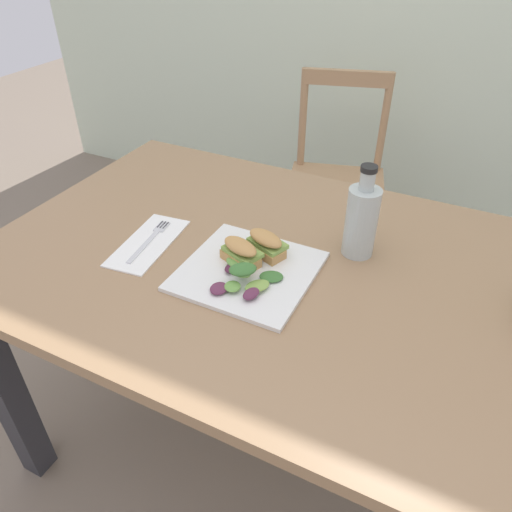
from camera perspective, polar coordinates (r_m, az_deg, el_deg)
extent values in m
plane|color=#7A6B5B|center=(1.61, -5.18, -25.13)|extent=(8.12, 8.12, 0.00)
cube|color=#997551|center=(1.13, 2.06, -0.96)|extent=(1.35, 0.89, 0.03)
cube|color=#2D2D33|center=(1.50, -27.40, -13.82)|extent=(0.07, 0.07, 0.71)
cube|color=#2D2D33|center=(1.86, -10.31, 1.21)|extent=(0.07, 0.07, 0.71)
cylinder|color=tan|center=(2.06, 3.83, 0.79)|extent=(0.03, 0.03, 0.43)
cylinder|color=tan|center=(2.06, 13.24, -0.23)|extent=(0.03, 0.03, 0.43)
cylinder|color=tan|center=(2.35, 4.91, 5.51)|extent=(0.03, 0.03, 0.43)
cylinder|color=tan|center=(2.35, 13.20, 4.62)|extent=(0.03, 0.03, 0.43)
cube|color=tan|center=(2.08, 9.38, 8.02)|extent=(0.49, 0.49, 0.02)
cylinder|color=tan|center=(2.16, 5.56, 15.84)|extent=(0.03, 0.03, 0.42)
cylinder|color=tan|center=(2.16, 14.84, 14.84)|extent=(0.03, 0.03, 0.42)
cube|color=tan|center=(2.10, 10.76, 19.97)|extent=(0.35, 0.13, 0.06)
cube|color=white|center=(1.07, -0.95, -1.77)|extent=(0.28, 0.28, 0.01)
cube|color=tan|center=(1.08, -1.83, -0.28)|extent=(0.10, 0.08, 0.02)
cube|color=#84A84C|center=(1.08, -1.60, 0.53)|extent=(0.10, 0.08, 0.01)
ellipsoid|color=tan|center=(1.06, -1.86, 1.15)|extent=(0.10, 0.08, 0.02)
cube|color=tan|center=(1.11, 1.13, 0.72)|extent=(0.10, 0.08, 0.02)
cube|color=#84A84C|center=(1.10, 1.36, 1.52)|extent=(0.10, 0.08, 0.01)
ellipsoid|color=tan|center=(1.09, 1.15, 2.13)|extent=(0.10, 0.08, 0.02)
ellipsoid|color=#602D47|center=(1.01, -4.41, -3.84)|extent=(0.04, 0.04, 0.01)
ellipsoid|color=#6B9E47|center=(1.02, -1.83, -1.84)|extent=(0.06, 0.04, 0.01)
ellipsoid|color=#6B9E47|center=(1.01, -2.79, -3.60)|extent=(0.05, 0.05, 0.01)
ellipsoid|color=#602D47|center=(0.99, -0.58, -4.47)|extent=(0.03, 0.05, 0.01)
ellipsoid|color=#4C2338|center=(1.06, -2.93, -1.37)|extent=(0.03, 0.04, 0.01)
ellipsoid|color=#84A84C|center=(1.01, 0.14, -3.55)|extent=(0.06, 0.07, 0.01)
ellipsoid|color=#518438|center=(1.06, -1.38, -1.07)|extent=(0.05, 0.07, 0.01)
ellipsoid|color=#3D7033|center=(1.04, 1.83, -2.45)|extent=(0.06, 0.06, 0.01)
ellipsoid|color=#6B9E47|center=(1.06, -2.48, -0.98)|extent=(0.06, 0.05, 0.02)
ellipsoid|color=#3D7033|center=(1.01, -1.57, -1.58)|extent=(0.07, 0.07, 0.02)
cube|color=white|center=(1.20, -12.61, 1.54)|extent=(0.13, 0.25, 0.00)
cube|color=silver|center=(1.18, -13.16, 1.09)|extent=(0.03, 0.14, 0.00)
cube|color=silver|center=(1.24, -11.08, 3.41)|extent=(0.03, 0.05, 0.00)
cube|color=#38383D|center=(1.24, -10.62, 3.59)|extent=(0.01, 0.03, 0.00)
cube|color=#38383D|center=(1.25, -10.94, 3.65)|extent=(0.01, 0.03, 0.00)
cube|color=#38383D|center=(1.25, -11.27, 3.71)|extent=(0.01, 0.03, 0.00)
cylinder|color=black|center=(1.13, 12.14, 2.84)|extent=(0.07, 0.07, 0.12)
cylinder|color=#B2BCB7|center=(1.12, 12.30, 3.90)|extent=(0.07, 0.07, 0.17)
cylinder|color=#B2BCB7|center=(1.07, 13.01, 8.66)|extent=(0.03, 0.03, 0.04)
cylinder|color=black|center=(1.06, 13.22, 10.02)|extent=(0.04, 0.04, 0.01)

